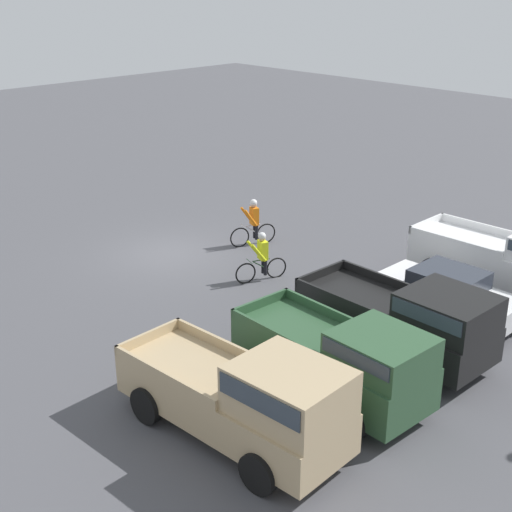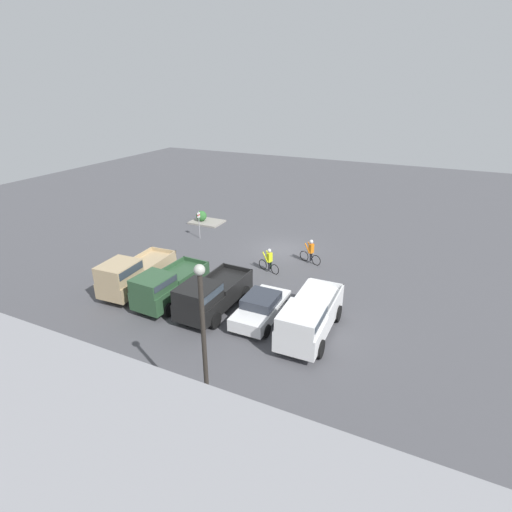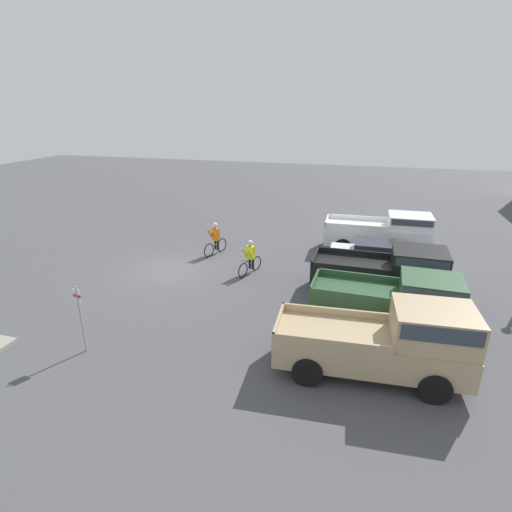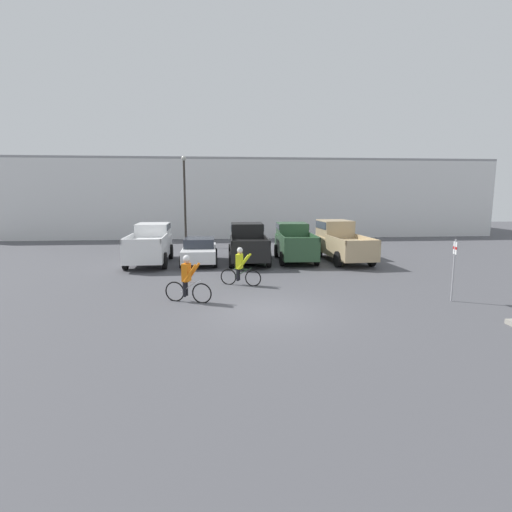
{
  "view_description": "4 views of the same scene",
  "coord_description": "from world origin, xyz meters",
  "views": [
    {
      "loc": [
        14.39,
        19.3,
        9.51
      ],
      "look_at": [
        0.02,
        4.49,
        1.2
      ],
      "focal_mm": 50.0,
      "sensor_mm": 36.0,
      "label": 1
    },
    {
      "loc": [
        -10.37,
        26.47,
        11.74
      ],
      "look_at": [
        0.02,
        4.49,
        1.2
      ],
      "focal_mm": 28.0,
      "sensor_mm": 36.0,
      "label": 2
    },
    {
      "loc": [
        16.24,
        8.98,
        7.53
      ],
      "look_at": [
        0.02,
        4.49,
        1.2
      ],
      "focal_mm": 28.0,
      "sensor_mm": 36.0,
      "label": 3
    },
    {
      "loc": [
        -1.63,
        -13.03,
        3.97
      ],
      "look_at": [
        0.02,
        4.49,
        1.2
      ],
      "focal_mm": 28.0,
      "sensor_mm": 36.0,
      "label": 4
    }
  ],
  "objects": [
    {
      "name": "ground_plane",
      "position": [
        0.0,
        0.0,
        0.0
      ],
      "size": [
        80.0,
        80.0,
        0.0
      ],
      "primitive_type": "plane",
      "color": "#4C4C51"
    },
    {
      "name": "pickup_truck_0",
      "position": [
        -5.54,
        10.15,
        1.15
      ],
      "size": [
        2.31,
        5.52,
        2.18
      ],
      "color": "white",
      "rests_on": "ground_plane"
    },
    {
      "name": "sedan_0",
      "position": [
        -2.73,
        9.67,
        0.74
      ],
      "size": [
        2.03,
        4.23,
        1.46
      ],
      "color": "white",
      "rests_on": "ground_plane"
    },
    {
      "name": "pickup_truck_1",
      "position": [
        0.08,
        10.23,
        1.13
      ],
      "size": [
        2.36,
        5.33,
        2.17
      ],
      "color": "black",
      "rests_on": "ground_plane"
    },
    {
      "name": "pickup_truck_2",
      "position": [
        2.88,
        10.31,
        1.12
      ],
      "size": [
        2.31,
        5.06,
        2.16
      ],
      "color": "#2D5133",
      "rests_on": "ground_plane"
    },
    {
      "name": "pickup_truck_3",
      "position": [
        5.64,
        10.07,
        1.2
      ],
      "size": [
        2.39,
        5.6,
        2.32
      ],
      "color": "tan",
      "rests_on": "ground_plane"
    },
    {
      "name": "cyclist_0",
      "position": [
        -0.72,
        4.0,
        0.85
      ],
      "size": [
        1.75,
        0.69,
        1.69
      ],
      "color": "black",
      "rests_on": "ground_plane"
    },
    {
      "name": "cyclist_1",
      "position": [
        -2.8,
        1.45,
        0.89
      ],
      "size": [
        1.75,
        0.68,
        1.78
      ],
      "color": "black",
      "rests_on": "ground_plane"
    }
  ]
}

